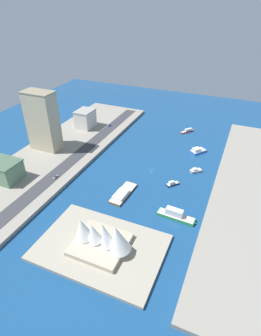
# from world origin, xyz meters

# --- Properties ---
(ground_plane) EXTENTS (440.00, 440.00, 0.00)m
(ground_plane) POSITION_xyz_m (0.00, 0.00, 0.00)
(ground_plane) COLOR navy
(quay_east) EXTENTS (70.00, 240.00, 2.91)m
(quay_east) POSITION_xyz_m (87.71, 0.00, 1.46)
(quay_east) COLOR gray
(quay_east) RESTS_ON ground_plane
(peninsula_point) EXTENTS (73.72, 50.58, 2.00)m
(peninsula_point) POSITION_xyz_m (-1.58, 92.43, 1.00)
(peninsula_point) COLOR #A89E89
(peninsula_point) RESTS_ON ground_plane
(road_strip) EXTENTS (11.91, 228.00, 0.15)m
(road_strip) POSITION_xyz_m (67.84, 0.00, 2.99)
(road_strip) COLOR #38383D
(road_strip) RESTS_ON quay_east
(patrol_launch_navy) EXTENTS (9.37, 10.21, 3.64)m
(patrol_launch_navy) POSITION_xyz_m (-22.75, 14.01, 1.28)
(patrol_launch_navy) COLOR #1E284C
(patrol_launch_navy) RESTS_ON ground_plane
(tugboat_red) EXTENTS (12.07, 14.64, 3.83)m
(tugboat_red) POSITION_xyz_m (-10.39, -85.94, 1.49)
(tugboat_red) COLOR red
(tugboat_red) RESTS_ON ground_plane
(catamaran_blue) EXTENTS (15.11, 16.43, 4.80)m
(catamaran_blue) POSITION_xyz_m (-29.87, -46.10, 1.73)
(catamaran_blue) COLOR blue
(catamaran_blue) RESTS_ON ground_plane
(ferry_green_doubledeck) EXTENTS (27.24, 7.89, 7.18)m
(ferry_green_doubledeck) POSITION_xyz_m (-35.05, 49.51, 2.50)
(ferry_green_doubledeck) COLOR #2D8C4C
(ferry_green_doubledeck) RESTS_ON ground_plane
(yacht_sleek_gray) EXTENTS (10.41, 9.73, 3.55)m
(yacht_sleek_gray) POSITION_xyz_m (-35.58, -12.02, 1.31)
(yacht_sleek_gray) COLOR #999EA3
(yacht_sleek_gray) RESTS_ON ground_plane
(barge_flat_brown) EXTENTS (11.38, 30.25, 3.53)m
(barge_flat_brown) POSITION_xyz_m (7.78, 41.09, 1.36)
(barge_flat_brown) COLOR brown
(barge_flat_brown) RESTS_ON ground_plane
(office_block_beige) EXTENTS (28.00, 16.12, 53.94)m
(office_block_beige) POSITION_xyz_m (102.33, 7.09, 29.91)
(office_block_beige) COLOR #C6B793
(office_block_beige) RESTS_ON quay_east
(terminal_long_green) EXTENTS (31.80, 20.16, 15.61)m
(terminal_long_green) POSITION_xyz_m (102.91, 62.13, 10.75)
(terminal_long_green) COLOR slate
(terminal_long_green) RESTS_ON quay_east
(hotel_broad_white) EXTENTS (16.64, 21.03, 19.02)m
(hotel_broad_white) POSITION_xyz_m (93.38, -48.54, 12.46)
(hotel_broad_white) COLOR silver
(hotel_broad_white) RESTS_ON quay_east
(hatchback_blue) EXTENTS (2.15, 4.49, 1.65)m
(hatchback_blue) POSITION_xyz_m (70.96, -60.65, 3.87)
(hatchback_blue) COLOR black
(hatchback_blue) RESTS_ON road_strip
(sedan_silver) EXTENTS (2.10, 4.42, 1.67)m
(sedan_silver) POSITION_xyz_m (64.69, 45.71, 3.87)
(sedan_silver) COLOR black
(sedan_silver) RESTS_ON road_strip
(traffic_light_waterfront) EXTENTS (0.36, 0.36, 6.50)m
(traffic_light_waterfront) POSITION_xyz_m (60.75, -7.93, 7.25)
(traffic_light_waterfront) COLOR black
(traffic_light_waterfront) RESTS_ON quay_east
(opera_landmark) EXTENTS (37.00, 28.98, 20.39)m
(opera_landmark) POSITION_xyz_m (-3.01, 92.43, 9.75)
(opera_landmark) COLOR #BCAD93
(opera_landmark) RESTS_ON peninsula_point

